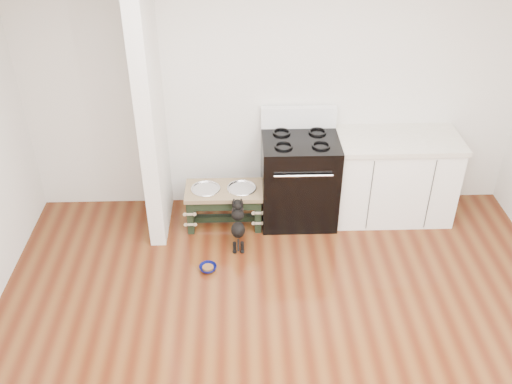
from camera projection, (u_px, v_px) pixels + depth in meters
ground at (290, 384)px, 4.28m from camera, size 5.00×5.00×0.00m
room_shell at (300, 208)px, 3.38m from camera, size 5.00×5.00×5.00m
partition_wall at (150, 104)px, 5.25m from camera, size 0.15×0.80×2.70m
oven_range at (299, 178)px, 5.82m from camera, size 0.76×0.69×1.14m
cabinet_run at (393, 177)px, 5.88m from camera, size 1.24×0.64×0.91m
dog_feeder at (224, 199)px, 5.80m from camera, size 0.78×0.42×0.44m
puppy at (238, 224)px, 5.53m from camera, size 0.14×0.40×0.47m
floor_bowl at (208, 268)px, 5.34m from camera, size 0.20×0.20×0.05m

